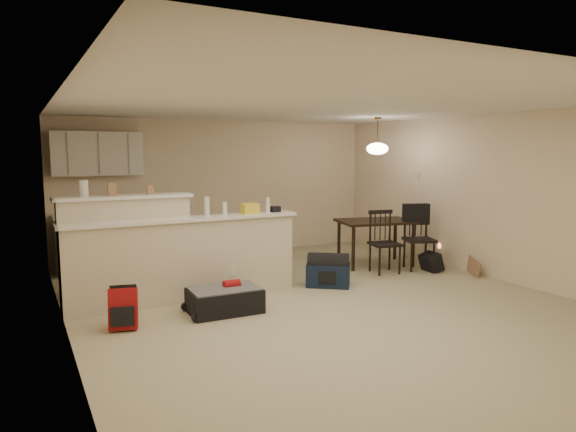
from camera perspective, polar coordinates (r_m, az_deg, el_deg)
room at (r=6.50m, az=3.69°, el=1.12°), size 7.00×7.02×2.50m
breakfast_bar at (r=6.81m, az=-13.58°, el=-4.25°), size 3.08×0.58×1.39m
upper_cabinets at (r=8.89m, az=-20.45°, el=6.52°), size 1.40×0.34×0.70m
kitchen_counter at (r=8.92m, az=-18.65°, el=-2.78°), size 1.80×0.60×0.90m
thermostat at (r=9.52m, az=14.15°, el=4.35°), size 0.02×0.12×0.12m
jar at (r=6.67m, az=-21.73°, el=2.85°), size 0.10×0.10×0.20m
cereal_box at (r=6.71m, az=-18.97°, el=2.82°), size 0.10×0.07×0.16m
small_box at (r=6.80m, az=-15.07°, el=2.85°), size 0.08×0.06×0.12m
bottle_a at (r=6.80m, az=-9.00°, el=1.06°), size 0.07×0.07×0.26m
bottle_b at (r=6.89m, az=-7.05°, el=0.84°), size 0.06×0.06×0.18m
bag_lump at (r=7.03m, az=-4.27°, el=0.84°), size 0.22×0.18×0.14m
pouch at (r=7.20m, az=-1.39°, el=0.76°), size 0.12×0.10×0.08m
extra_item_x at (r=7.14m, az=-2.26°, el=1.24°), size 0.05×0.05×0.21m
dining_table at (r=8.85m, az=9.71°, el=-1.06°), size 1.39×1.09×0.77m
pendant_lamp at (r=8.76m, az=9.89°, el=7.44°), size 0.36×0.36×0.62m
dining_chair_near at (r=8.33m, az=10.73°, el=-2.88°), size 0.50×0.49×1.00m
dining_chair_far at (r=8.69m, az=14.38°, el=-2.38°), size 0.59×0.58×1.05m
suitcase at (r=6.34m, az=-7.06°, el=-9.30°), size 0.87×0.58×0.29m
red_backpack at (r=5.98m, az=-17.83°, el=-9.78°), size 0.34×0.26×0.45m
navy_duffel at (r=7.46m, az=4.48°, el=-6.55°), size 0.69×0.64×0.33m
black_daypack at (r=8.67m, az=15.62°, el=-5.00°), size 0.26×0.35×0.29m
cardboard_sheet at (r=8.56m, az=19.92°, el=-5.38°), size 0.14×0.34×0.27m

